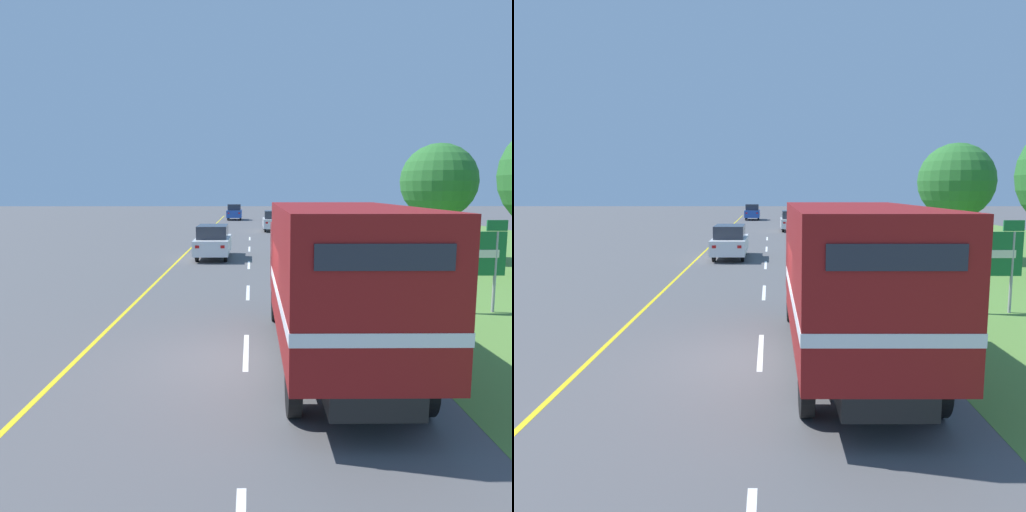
# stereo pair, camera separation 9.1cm
# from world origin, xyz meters

# --- Properties ---
(ground_plane) EXTENTS (200.00, 200.00, 0.00)m
(ground_plane) POSITION_xyz_m (0.00, 0.00, 0.00)
(ground_plane) COLOR #515154
(grass_shoulder) EXTENTS (20.00, 75.83, 0.01)m
(grass_shoulder) POSITION_xyz_m (13.70, 22.44, 0.00)
(grass_shoulder) COLOR #568438
(grass_shoulder) RESTS_ON ground
(edge_line_yellow) EXTENTS (0.12, 75.83, 0.01)m
(edge_line_yellow) POSITION_xyz_m (-3.70, 22.44, 0.00)
(edge_line_yellow) COLOR yellow
(edge_line_yellow) RESTS_ON ground
(centre_dash_near) EXTENTS (0.12, 2.60, 0.01)m
(centre_dash_near) POSITION_xyz_m (0.00, 0.59, 0.00)
(centre_dash_near) COLOR white
(centre_dash_near) RESTS_ON ground
(centre_dash_mid_a) EXTENTS (0.12, 2.60, 0.01)m
(centre_dash_mid_a) POSITION_xyz_m (0.00, 7.19, 0.00)
(centre_dash_mid_a) COLOR white
(centre_dash_mid_a) RESTS_ON ground
(centre_dash_mid_b) EXTENTS (0.12, 2.60, 0.01)m
(centre_dash_mid_b) POSITION_xyz_m (0.00, 13.79, 0.00)
(centre_dash_mid_b) COLOR white
(centre_dash_mid_b) RESTS_ON ground
(centre_dash_far) EXTENTS (0.12, 2.60, 0.01)m
(centre_dash_far) POSITION_xyz_m (0.00, 20.39, 0.00)
(centre_dash_far) COLOR white
(centre_dash_far) RESTS_ON ground
(centre_dash_farthest) EXTENTS (0.12, 2.60, 0.01)m
(centre_dash_farthest) POSITION_xyz_m (0.00, 26.99, 0.00)
(centre_dash_farthest) COLOR white
(centre_dash_farthest) RESTS_ON ground
(horse_trailer_truck) EXTENTS (2.51, 8.07, 3.38)m
(horse_trailer_truck) POSITION_xyz_m (1.88, -0.25, 1.91)
(horse_trailer_truck) COLOR black
(horse_trailer_truck) RESTS_ON ground
(lead_car_white) EXTENTS (1.80, 4.45, 1.79)m
(lead_car_white) POSITION_xyz_m (-1.94, 16.27, 0.92)
(lead_car_white) COLOR black
(lead_car_white) RESTS_ON ground
(lead_car_white_ahead) EXTENTS (1.80, 3.97, 1.81)m
(lead_car_white_ahead) POSITION_xyz_m (2.07, 33.88, 0.92)
(lead_car_white_ahead) COLOR black
(lead_car_white_ahead) RESTS_ON ground
(lead_car_blue_ahead) EXTENTS (1.80, 3.91, 1.91)m
(lead_car_blue_ahead) POSITION_xyz_m (-1.93, 50.31, 0.96)
(lead_car_blue_ahead) COLOR black
(lead_car_blue_ahead) RESTS_ON ground
(highway_sign) EXTENTS (1.92, 0.09, 2.79)m
(highway_sign) POSITION_xyz_m (6.80, 4.21, 1.73)
(highway_sign) COLOR #9E9EA3
(highway_sign) RESTS_ON ground
(roadside_tree_mid) EXTENTS (3.92, 3.92, 6.08)m
(roadside_tree_mid) POSITION_xyz_m (9.88, 15.63, 4.11)
(roadside_tree_mid) COLOR #4C3823
(roadside_tree_mid) RESTS_ON ground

